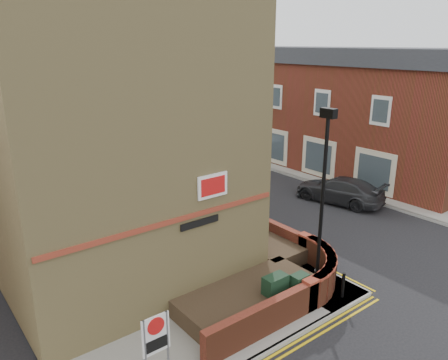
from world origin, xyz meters
TOP-DOWN VIEW (x-y plane):
  - ground at (0.00, 0.00)m, footprint 120.00×120.00m
  - pavement_corner at (-3.50, 1.50)m, footprint 13.00×3.00m
  - pavement_main at (2.00, 16.00)m, footprint 2.00×32.00m
  - pavement_far at (13.00, 13.00)m, footprint 4.00×40.00m
  - kerb_main_near at (3.00, 16.00)m, footprint 0.15×32.00m
  - kerb_main_far at (11.00, 13.00)m, footprint 0.15×40.00m
  - yellow_lines_main at (3.25, 16.00)m, footprint 0.28×32.00m
  - corner_building at (-2.84, 8.00)m, footprint 8.95×10.40m
  - garden_wall at (0.00, 2.50)m, footprint 6.80×6.00m
  - lamppost at (1.60, 1.20)m, footprint 0.25×0.50m
  - utility_cabinet_large at (-0.30, 1.30)m, footprint 0.80×0.45m
  - utility_cabinet_small at (0.50, 1.00)m, footprint 0.55×0.40m
  - bollard_near at (2.00, 0.40)m, footprint 0.11×0.11m
  - bollard_far at (2.60, 1.20)m, footprint 0.11×0.11m
  - zone_sign at (-5.00, 0.50)m, footprint 0.72×0.07m
  - far_terrace at (14.50, 17.00)m, footprint 5.40×30.40m
  - far_terrace_cream at (14.50, 38.00)m, footprint 5.40×12.40m
  - tree_near at (2.00, 14.05)m, footprint 3.64×3.65m
  - tree_mid at (2.00, 22.05)m, footprint 4.03×4.03m
  - tree_far at (2.00, 30.05)m, footprint 3.81×3.81m
  - traffic_light_assembly at (2.40, 25.00)m, footprint 0.20×0.16m
  - silver_car_near at (4.41, 12.92)m, footprint 2.66×4.03m
  - red_car_main at (3.60, 16.00)m, footprint 2.93×5.57m
  - grey_car_far at (9.61, 6.48)m, footprint 2.92×5.10m
  - silver_car_far at (9.00, 18.12)m, footprint 1.89×4.31m

SIDE VIEW (x-z plane):
  - ground at x=0.00m, z-range 0.00..0.00m
  - garden_wall at x=0.00m, z-range -0.60..0.60m
  - yellow_lines_main at x=3.25m, z-range 0.00..0.01m
  - pavement_corner at x=-3.50m, z-range 0.00..0.12m
  - pavement_main at x=2.00m, z-range 0.00..0.12m
  - pavement_far at x=13.00m, z-range 0.00..0.12m
  - kerb_main_near at x=3.00m, z-range 0.00..0.12m
  - kerb_main_far at x=11.00m, z-range 0.00..0.12m
  - bollard_near at x=2.00m, z-range 0.12..1.02m
  - bollard_far at x=2.60m, z-range 0.12..1.02m
  - silver_car_near at x=4.41m, z-range 0.00..1.25m
  - utility_cabinet_small at x=0.50m, z-range 0.12..1.22m
  - grey_car_far at x=9.61m, z-range 0.00..1.39m
  - utility_cabinet_large at x=-0.30m, z-range 0.12..1.32m
  - silver_car_far at x=9.00m, z-range 0.00..1.44m
  - red_car_main at x=3.60m, z-range 0.00..1.49m
  - zone_sign at x=-5.00m, z-range 0.54..2.74m
  - traffic_light_assembly at x=2.40m, z-range 0.68..4.88m
  - lamppost at x=1.60m, z-range 0.19..6.49m
  - far_terrace at x=14.50m, z-range 0.04..8.04m
  - far_terrace_cream at x=14.50m, z-range 0.05..8.05m
  - tree_near at x=2.00m, z-range 1.35..8.05m
  - tree_far at x=2.00m, z-range 1.41..8.42m
  - tree_mid at x=2.00m, z-range 1.49..8.91m
  - corner_building at x=-2.84m, z-range -0.57..13.03m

